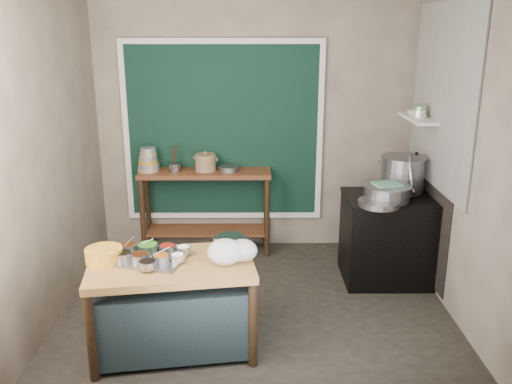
{
  "coord_description": "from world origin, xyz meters",
  "views": [
    {
      "loc": [
        -0.03,
        -4.5,
        2.48
      ],
      "look_at": [
        0.01,
        0.25,
        1.02
      ],
      "focal_mm": 38.0,
      "sensor_mm": 36.0,
      "label": 1
    }
  ],
  "objects_px": {
    "back_counter": "(206,212)",
    "utensil_cup": "(175,167)",
    "saucepan": "(231,243)",
    "yellow_basin": "(104,255)",
    "ceramic_crock": "(206,163)",
    "stock_pot": "(403,174)",
    "condiment_tray": "(150,260)",
    "stove_block": "(389,240)",
    "prep_table": "(173,306)",
    "steamer": "(387,193)"
  },
  "relations": [
    {
      "from": "stove_block",
      "to": "steamer",
      "type": "bearing_deg",
      "value": -127.97
    },
    {
      "from": "saucepan",
      "to": "ceramic_crock",
      "type": "bearing_deg",
      "value": 102.41
    },
    {
      "from": "stock_pot",
      "to": "steamer",
      "type": "bearing_deg",
      "value": -126.79
    },
    {
      "from": "steamer",
      "to": "saucepan",
      "type": "bearing_deg",
      "value": -148.32
    },
    {
      "from": "stock_pot",
      "to": "ceramic_crock",
      "type": "bearing_deg",
      "value": 164.64
    },
    {
      "from": "back_counter",
      "to": "utensil_cup",
      "type": "height_order",
      "value": "utensil_cup"
    },
    {
      "from": "saucepan",
      "to": "stock_pot",
      "type": "distance_m",
      "value": 2.08
    },
    {
      "from": "back_counter",
      "to": "utensil_cup",
      "type": "bearing_deg",
      "value": 179.76
    },
    {
      "from": "prep_table",
      "to": "steamer",
      "type": "xyz_separation_m",
      "value": [
        1.91,
        1.13,
        0.58
      ]
    },
    {
      "from": "yellow_basin",
      "to": "steamer",
      "type": "relative_size",
      "value": 0.61
    },
    {
      "from": "ceramic_crock",
      "to": "stove_block",
      "type": "bearing_deg",
      "value": -21.34
    },
    {
      "from": "back_counter",
      "to": "prep_table",
      "type": "bearing_deg",
      "value": -92.89
    },
    {
      "from": "yellow_basin",
      "to": "stock_pot",
      "type": "height_order",
      "value": "stock_pot"
    },
    {
      "from": "back_counter",
      "to": "stove_block",
      "type": "xyz_separation_m",
      "value": [
        1.9,
        -0.73,
        -0.05
      ]
    },
    {
      "from": "prep_table",
      "to": "utensil_cup",
      "type": "distance_m",
      "value": 2.09
    },
    {
      "from": "ceramic_crock",
      "to": "utensil_cup",
      "type": "bearing_deg",
      "value": -178.71
    },
    {
      "from": "yellow_basin",
      "to": "back_counter",
      "type": "bearing_deg",
      "value": 72.65
    },
    {
      "from": "yellow_basin",
      "to": "steamer",
      "type": "xyz_separation_m",
      "value": [
        2.42,
        1.11,
        0.15
      ]
    },
    {
      "from": "ceramic_crock",
      "to": "stock_pot",
      "type": "bearing_deg",
      "value": -15.36
    },
    {
      "from": "stove_block",
      "to": "saucepan",
      "type": "bearing_deg",
      "value": -146.72
    },
    {
      "from": "steamer",
      "to": "ceramic_crock",
      "type": "bearing_deg",
      "value": 154.55
    },
    {
      "from": "back_counter",
      "to": "ceramic_crock",
      "type": "distance_m",
      "value": 0.56
    },
    {
      "from": "stove_block",
      "to": "ceramic_crock",
      "type": "relative_size",
      "value": 3.63
    },
    {
      "from": "back_counter",
      "to": "saucepan",
      "type": "distance_m",
      "value": 1.81
    },
    {
      "from": "yellow_basin",
      "to": "saucepan",
      "type": "bearing_deg",
      "value": 12.5
    },
    {
      "from": "yellow_basin",
      "to": "utensil_cup",
      "type": "height_order",
      "value": "utensil_cup"
    },
    {
      "from": "prep_table",
      "to": "utensil_cup",
      "type": "bearing_deg",
      "value": 88.34
    },
    {
      "from": "back_counter",
      "to": "stock_pot",
      "type": "bearing_deg",
      "value": -15.06
    },
    {
      "from": "condiment_tray",
      "to": "steamer",
      "type": "distance_m",
      "value": 2.36
    },
    {
      "from": "prep_table",
      "to": "yellow_basin",
      "type": "distance_m",
      "value": 0.67
    },
    {
      "from": "back_counter",
      "to": "yellow_basin",
      "type": "bearing_deg",
      "value": -107.35
    },
    {
      "from": "steamer",
      "to": "yellow_basin",
      "type": "bearing_deg",
      "value": -155.28
    },
    {
      "from": "stock_pot",
      "to": "prep_table",
      "type": "bearing_deg",
      "value": -146.07
    },
    {
      "from": "utensil_cup",
      "to": "condiment_tray",
      "type": "bearing_deg",
      "value": -88.14
    },
    {
      "from": "prep_table",
      "to": "back_counter",
      "type": "height_order",
      "value": "back_counter"
    },
    {
      "from": "stove_block",
      "to": "condiment_tray",
      "type": "height_order",
      "value": "stove_block"
    },
    {
      "from": "condiment_tray",
      "to": "yellow_basin",
      "type": "relative_size",
      "value": 1.78
    },
    {
      "from": "saucepan",
      "to": "yellow_basin",
      "type": "bearing_deg",
      "value": -166.01
    },
    {
      "from": "back_counter",
      "to": "steamer",
      "type": "distance_m",
      "value": 2.05
    },
    {
      "from": "back_counter",
      "to": "ceramic_crock",
      "type": "bearing_deg",
      "value": 46.64
    },
    {
      "from": "saucepan",
      "to": "stock_pot",
      "type": "bearing_deg",
      "value": 36.98
    },
    {
      "from": "yellow_basin",
      "to": "ceramic_crock",
      "type": "relative_size",
      "value": 1.15
    },
    {
      "from": "steamer",
      "to": "condiment_tray",
      "type": "bearing_deg",
      "value": -151.93
    },
    {
      "from": "stove_block",
      "to": "yellow_basin",
      "type": "distance_m",
      "value": 2.82
    },
    {
      "from": "saucepan",
      "to": "ceramic_crock",
      "type": "relative_size",
      "value": 0.9
    },
    {
      "from": "stove_block",
      "to": "utensil_cup",
      "type": "bearing_deg",
      "value": 161.84
    },
    {
      "from": "back_counter",
      "to": "condiment_tray",
      "type": "relative_size",
      "value": 2.86
    },
    {
      "from": "steamer",
      "to": "back_counter",
      "type": "bearing_deg",
      "value": 154.89
    },
    {
      "from": "saucepan",
      "to": "steamer",
      "type": "xyz_separation_m",
      "value": [
        1.46,
        0.9,
        0.14
      ]
    },
    {
      "from": "back_counter",
      "to": "ceramic_crock",
      "type": "xyz_separation_m",
      "value": [
        0.01,
        0.01,
        0.56
      ]
    }
  ]
}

